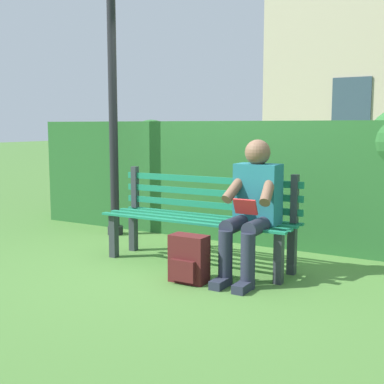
{
  "coord_description": "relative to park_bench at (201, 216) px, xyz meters",
  "views": [
    {
      "loc": [
        -2.32,
        4.08,
        1.3
      ],
      "look_at": [
        0.0,
        0.1,
        0.7
      ],
      "focal_mm": 48.13,
      "sensor_mm": 36.0,
      "label": 1
    }
  ],
  "objects": [
    {
      "name": "ground",
      "position": [
        0.0,
        0.07,
        -0.45
      ],
      "size": [
        60.0,
        60.0,
        0.0
      ],
      "primitive_type": "plane",
      "color": "#477533"
    },
    {
      "name": "park_bench",
      "position": [
        0.0,
        0.0,
        0.0
      ],
      "size": [
        1.88,
        0.48,
        0.88
      ],
      "color": "#2D3338",
      "rests_on": "ground"
    },
    {
      "name": "person_seated",
      "position": [
        -0.59,
        0.17,
        0.18
      ],
      "size": [
        0.44,
        0.73,
        1.18
      ],
      "color": "#1E6672",
      "rests_on": "ground"
    },
    {
      "name": "hedge_backdrop",
      "position": [
        0.08,
        -1.29,
        0.26
      ],
      "size": [
        5.58,
        0.81,
        1.48
      ],
      "color": "#265B28",
      "rests_on": "ground"
    },
    {
      "name": "backpack",
      "position": [
        -0.2,
        0.56,
        -0.26
      ],
      "size": [
        0.32,
        0.24,
        0.4
      ],
      "color": "#4C1919",
      "rests_on": "ground"
    },
    {
      "name": "lamp_post",
      "position": [
        1.53,
        -0.62,
        1.42
      ],
      "size": [
        0.25,
        0.25,
        3.2
      ],
      "color": "black",
      "rests_on": "ground"
    }
  ]
}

